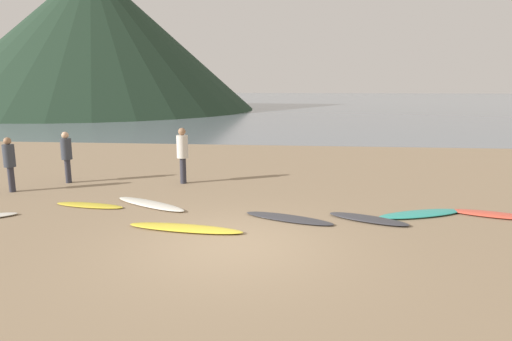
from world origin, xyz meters
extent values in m
cube|color=#8C7559|center=(0.00, 10.00, -0.10)|extent=(120.00, 120.00, 0.20)
cube|color=slate|center=(0.00, 64.51, 0.00)|extent=(140.00, 100.00, 0.01)
cone|color=#1E3323|center=(-21.87, 41.95, 7.88)|extent=(35.45, 35.45, 15.77)
ellipsoid|color=yellow|center=(-4.18, 2.49, 0.03)|extent=(2.01, 0.73, 0.06)
ellipsoid|color=silver|center=(-2.60, 2.72, 0.05)|extent=(2.39, 1.63, 0.09)
ellipsoid|color=yellow|center=(-1.16, 0.85, 0.04)|extent=(2.73, 0.86, 0.09)
ellipsoid|color=#333338|center=(1.12, 1.85, 0.04)|extent=(2.30, 1.31, 0.07)
ellipsoid|color=#333338|center=(3.01, 1.95, 0.05)|extent=(1.97, 1.30, 0.09)
ellipsoid|color=teal|center=(4.36, 2.52, 0.05)|extent=(2.36, 1.38, 0.09)
ellipsoid|color=#D84C38|center=(6.12, 2.63, 0.05)|extent=(2.06, 1.09, 0.09)
cylinder|color=#2D2D38|center=(-7.23, 3.81, 0.38)|extent=(0.18, 0.18, 0.76)
cylinder|color=#333842|center=(-7.23, 3.81, 1.10)|extent=(0.33, 0.33, 0.67)
sphere|color=#936B4C|center=(-7.23, 3.81, 1.54)|extent=(0.22, 0.22, 0.22)
cylinder|color=#2D2D38|center=(-2.41, 5.45, 0.42)|extent=(0.20, 0.20, 0.84)
cylinder|color=beige|center=(-2.41, 5.45, 1.20)|extent=(0.36, 0.36, 0.73)
sphere|color=#936B4C|center=(-2.41, 5.45, 1.69)|extent=(0.24, 0.24, 0.24)
cylinder|color=#2D2D38|center=(-6.16, 5.15, 0.39)|extent=(0.19, 0.19, 0.78)
cylinder|color=#333842|center=(-6.16, 5.15, 1.12)|extent=(0.34, 0.34, 0.68)
sphere|color=tan|center=(-6.16, 5.15, 1.56)|extent=(0.22, 0.22, 0.22)
camera|label=1|loc=(1.39, -8.62, 3.28)|focal=31.82mm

